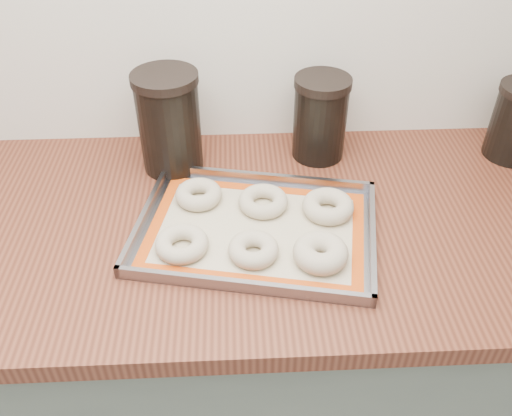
{
  "coord_description": "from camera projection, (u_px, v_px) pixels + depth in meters",
  "views": [
    {
      "loc": [
        -0.23,
        0.83,
        1.61
      ],
      "look_at": [
        -0.2,
        1.63,
        0.96
      ],
      "focal_mm": 38.0,
      "sensor_mm": 36.0,
      "label": 1
    }
  ],
  "objects": [
    {
      "name": "canister_mid",
      "position": [
        320.0,
        118.0,
        1.22
      ],
      "size": [
        0.13,
        0.13,
        0.19
      ],
      "color": "black",
      "rests_on": "countertop"
    },
    {
      "name": "countertop",
      "position": [
        349.0,
        222.0,
        1.12
      ],
      "size": [
        3.06,
        0.68,
        0.04
      ],
      "primitive_type": "cube",
      "color": "brown",
      "rests_on": "cabinet"
    },
    {
      "name": "baking_tray",
      "position": [
        256.0,
        229.0,
        1.06
      ],
      "size": [
        0.52,
        0.41,
        0.03
      ],
      "rotation": [
        0.0,
        0.0,
        -0.2
      ],
      "color": "gray",
      "rests_on": "countertop"
    },
    {
      "name": "cabinet",
      "position": [
        330.0,
        353.0,
        1.41
      ],
      "size": [
        3.0,
        0.65,
        0.86
      ],
      "primitive_type": "cube",
      "color": "slate",
      "rests_on": "floor"
    },
    {
      "name": "baking_mat",
      "position": [
        256.0,
        230.0,
        1.07
      ],
      "size": [
        0.47,
        0.37,
        0.0
      ],
      "rotation": [
        0.0,
        0.0,
        -0.2
      ],
      "color": "#C6B793",
      "rests_on": "baking_tray"
    },
    {
      "name": "bagel_back_mid",
      "position": [
        263.0,
        201.0,
        1.11
      ],
      "size": [
        0.12,
        0.12,
        0.03
      ],
      "primitive_type": "torus",
      "rotation": [
        0.0,
        0.0,
        -0.23
      ],
      "color": "#BFAF94",
      "rests_on": "baking_mat"
    },
    {
      "name": "bagel_back_left",
      "position": [
        199.0,
        194.0,
        1.13
      ],
      "size": [
        0.1,
        0.1,
        0.03
      ],
      "primitive_type": "torus",
      "rotation": [
        0.0,
        0.0,
        0.04
      ],
      "color": "#BFAF94",
      "rests_on": "baking_mat"
    },
    {
      "name": "bagel_front_right",
      "position": [
        321.0,
        253.0,
        0.99
      ],
      "size": [
        0.12,
        0.12,
        0.04
      ],
      "primitive_type": "torus",
      "rotation": [
        0.0,
        0.0,
        -0.19
      ],
      "color": "#BFAF94",
      "rests_on": "baking_mat"
    },
    {
      "name": "bagel_front_mid",
      "position": [
        253.0,
        249.0,
        1.0
      ],
      "size": [
        0.11,
        0.11,
        0.03
      ],
      "primitive_type": "torus",
      "rotation": [
        0.0,
        0.0,
        0.12
      ],
      "color": "#BFAF94",
      "rests_on": "baking_mat"
    },
    {
      "name": "bagel_front_left",
      "position": [
        182.0,
        244.0,
        1.01
      ],
      "size": [
        0.13,
        0.13,
        0.03
      ],
      "primitive_type": "torus",
      "rotation": [
        0.0,
        0.0,
        -0.44
      ],
      "color": "#BFAF94",
      "rests_on": "baking_mat"
    },
    {
      "name": "bagel_back_right",
      "position": [
        328.0,
        206.0,
        1.1
      ],
      "size": [
        0.11,
        0.11,
        0.04
      ],
      "primitive_type": "torus",
      "rotation": [
        0.0,
        0.0,
        -0.06
      ],
      "color": "#BFAF94",
      "rests_on": "baking_mat"
    },
    {
      "name": "canister_left",
      "position": [
        169.0,
        122.0,
        1.18
      ],
      "size": [
        0.14,
        0.14,
        0.23
      ],
      "color": "black",
      "rests_on": "countertop"
    }
  ]
}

